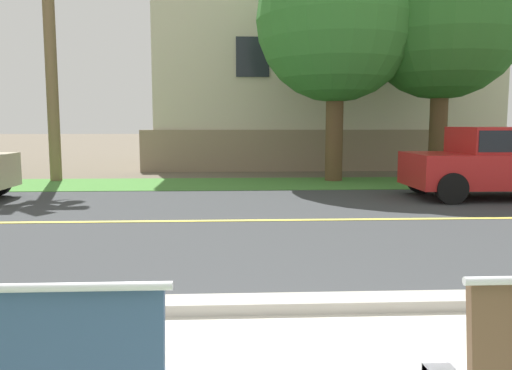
% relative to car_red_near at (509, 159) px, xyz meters
% --- Properties ---
extents(ground_plane, '(140.00, 140.00, 0.00)m').
position_rel_car_red_near_xyz_m(ground_plane, '(-5.66, -0.90, -0.85)').
color(ground_plane, '#665B4C').
extents(curb_edge, '(44.00, 0.30, 0.11)m').
position_rel_car_red_near_xyz_m(curb_edge, '(-5.66, -6.55, -0.80)').
color(curb_edge, '#ADA89E').
rests_on(curb_edge, ground_plane).
extents(street_asphalt, '(52.00, 8.00, 0.01)m').
position_rel_car_red_near_xyz_m(street_asphalt, '(-5.66, -2.40, -0.85)').
color(street_asphalt, '#383A3D').
rests_on(street_asphalt, ground_plane).
extents(road_centre_line, '(48.00, 0.14, 0.01)m').
position_rel_car_red_near_xyz_m(road_centre_line, '(-5.66, -2.40, -0.84)').
color(road_centre_line, '#E0CC4C').
rests_on(road_centre_line, ground_plane).
extents(far_verge_grass, '(48.00, 2.80, 0.02)m').
position_rel_car_red_near_xyz_m(far_verge_grass, '(-5.66, 2.88, -0.85)').
color(far_verge_grass, '#478438').
rests_on(far_verge_grass, ground_plane).
extents(car_red_near, '(4.30, 1.86, 1.54)m').
position_rel_car_red_near_xyz_m(car_red_near, '(0.00, 0.00, 0.00)').
color(car_red_near, red).
rests_on(car_red_near, ground_plane).
extents(shade_tree_left, '(4.39, 4.39, 7.24)m').
position_rel_car_red_near_xyz_m(shade_tree_left, '(-2.98, 3.43, 3.85)').
color(shade_tree_left, brown).
rests_on(shade_tree_left, ground_plane).
extents(shade_tree_centre, '(4.56, 4.56, 7.52)m').
position_rel_car_red_near_xyz_m(shade_tree_centre, '(0.01, 3.48, 4.03)').
color(shade_tree_centre, brown).
rests_on(shade_tree_centre, ground_plane).
extents(garden_wall, '(13.00, 0.36, 1.40)m').
position_rel_car_red_near_xyz_m(garden_wall, '(-2.53, 6.54, -0.15)').
color(garden_wall, gray).
rests_on(garden_wall, ground_plane).
extents(house_across_street, '(13.04, 6.91, 7.50)m').
position_rel_car_red_near_xyz_m(house_across_street, '(-2.56, 9.74, 2.94)').
color(house_across_street, beige).
rests_on(house_across_street, ground_plane).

